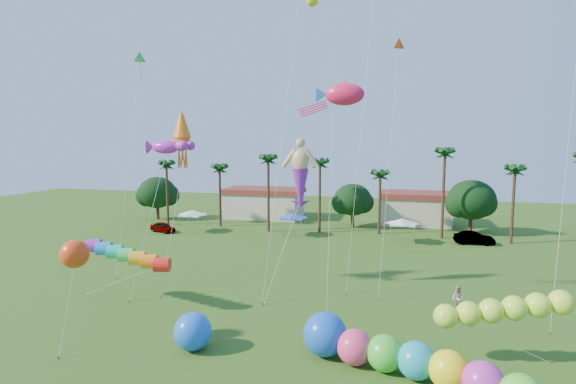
% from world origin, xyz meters
% --- Properties ---
extents(tree_line, '(69.46, 8.91, 11.00)m').
position_xyz_m(tree_line, '(3.57, 44.00, 4.28)').
color(tree_line, '#3A2819').
rests_on(tree_line, ground).
extents(buildings_row, '(35.00, 7.00, 4.00)m').
position_xyz_m(buildings_row, '(-3.09, 50.00, 2.00)').
color(buildings_row, beige).
rests_on(buildings_row, ground).
extents(tent_row, '(31.00, 4.00, 0.60)m').
position_xyz_m(tent_row, '(-6.00, 36.33, 2.75)').
color(tent_row, white).
rests_on(tent_row, ground).
extents(car_a, '(4.31, 2.97, 1.36)m').
position_xyz_m(car_a, '(-23.99, 34.92, 0.68)').
color(car_a, '#4C4C54').
rests_on(car_a, ground).
extents(car_b, '(4.72, 1.82, 1.53)m').
position_xyz_m(car_b, '(16.53, 37.46, 0.77)').
color(car_b, '#4C4C54').
rests_on(car_b, ground).
extents(spectator_b, '(1.10, 1.16, 1.90)m').
position_xyz_m(spectator_b, '(11.91, 14.10, 0.95)').
color(spectator_b, '#AD9990').
rests_on(spectator_b, ground).
extents(caterpillar_inflatable, '(12.27, 6.41, 2.58)m').
position_xyz_m(caterpillar_inflatable, '(7.80, 3.44, 1.08)').
color(caterpillar_inflatable, '#F33F73').
rests_on(caterpillar_inflatable, ground).
extents(blue_ball, '(2.28, 2.28, 2.28)m').
position_xyz_m(blue_ball, '(-4.33, 3.68, 1.14)').
color(blue_ball, blue).
rests_on(blue_ball, ground).
extents(rainbow_tube, '(10.29, 2.50, 4.12)m').
position_xyz_m(rainbow_tube, '(-11.03, 8.60, 3.58)').
color(rainbow_tube, red).
rests_on(rainbow_tube, ground).
extents(green_worm, '(9.64, 2.23, 3.52)m').
position_xyz_m(green_worm, '(10.23, 5.75, 2.70)').
color(green_worm, '#C3FF38').
rests_on(green_worm, ground).
extents(orange_ball_kite, '(1.77, 2.65, 6.64)m').
position_xyz_m(orange_ball_kite, '(-11.30, 2.42, 5.79)').
color(orange_ball_kite, '#EF4213').
rests_on(orange_ball_kite, ground).
extents(merman_kite, '(3.13, 5.97, 12.26)m').
position_xyz_m(merman_kite, '(-0.58, 16.60, 9.47)').
color(merman_kite, tan).
rests_on(merman_kite, ground).
extents(fish_kite, '(4.51, 5.38, 16.89)m').
position_xyz_m(fish_kite, '(3.36, 13.97, 15.96)').
color(fish_kite, '#F61B4F').
rests_on(fish_kite, ground).
extents(squid_kite, '(1.84, 4.18, 14.91)m').
position_xyz_m(squid_kite, '(-10.32, 14.63, 12.72)').
color(squid_kite, orange).
rests_on(squid_kite, ground).
extents(lobster_kite, '(4.40, 5.30, 12.82)m').
position_xyz_m(lobster_kite, '(-11.29, 13.58, 12.02)').
color(lobster_kite, '#BF28C9').
rests_on(lobster_kite, ground).
extents(delta_kite_red, '(1.65, 3.83, 20.80)m').
position_xyz_m(delta_kite_red, '(7.15, 18.27, 19.80)').
color(delta_kite_red, '#DF4E18').
rests_on(delta_kite_red, ground).
extents(delta_kite_green, '(1.23, 4.78, 20.96)m').
position_xyz_m(delta_kite_green, '(-16.73, 18.95, 20.01)').
color(delta_kite_green, green).
rests_on(delta_kite_green, ground).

